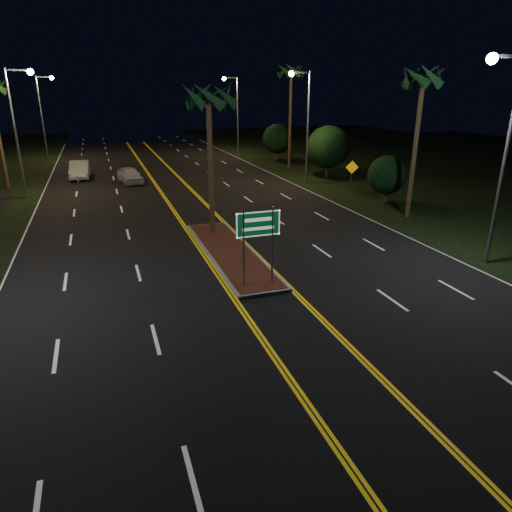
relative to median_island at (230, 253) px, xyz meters
name	(u,v)px	position (x,y,z in m)	size (l,w,h in m)	color
ground	(284,318)	(0.00, -7.00, -0.08)	(120.00, 120.00, 0.00)	black
grass_right	(460,167)	(30.00, 18.00, -0.08)	(40.00, 110.00, 0.01)	black
median_island	(230,253)	(0.00, 0.00, 0.00)	(2.25, 10.25, 0.17)	gray
highway_sign	(258,231)	(0.00, -4.20, 2.32)	(1.80, 0.08, 3.20)	gray
streetlight_left_mid	(19,119)	(-10.61, 17.00, 5.57)	(1.91, 0.44, 9.00)	gray
streetlight_left_far	(44,108)	(-10.61, 37.00, 5.57)	(1.91, 0.44, 9.00)	gray
streetlight_right_near	(502,139)	(10.61, -5.00, 5.57)	(1.91, 0.44, 9.00)	gray
streetlight_right_mid	(304,115)	(10.61, 15.00, 5.57)	(1.91, 0.44, 9.00)	gray
streetlight_right_far	(235,106)	(10.61, 35.00, 5.57)	(1.91, 0.44, 9.00)	gray
palm_median	(208,97)	(0.00, 3.50, 7.19)	(2.40, 2.40, 8.30)	#382819
palm_right_near	(423,78)	(12.50, 3.00, 8.13)	(2.40, 2.40, 9.30)	#382819
palm_right_far	(291,72)	(12.80, 23.00, 9.06)	(2.40, 2.40, 10.30)	#382819
shrub_near	(387,175)	(13.50, 7.00, 1.86)	(2.70, 2.70, 3.30)	#382819
shrub_mid	(328,147)	(14.00, 17.00, 2.64)	(3.78, 3.78, 4.62)	#382819
shrub_far	(277,139)	(13.80, 29.00, 2.25)	(3.24, 3.24, 3.96)	#382819
car_near	(130,174)	(-3.20, 20.25, 0.70)	(2.02, 4.72, 1.57)	silver
car_far	(79,168)	(-7.31, 24.06, 0.81)	(2.29, 5.34, 1.78)	silver
warning_sign	(352,172)	(13.00, 10.94, 1.48)	(0.98, 0.33, 2.42)	gray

